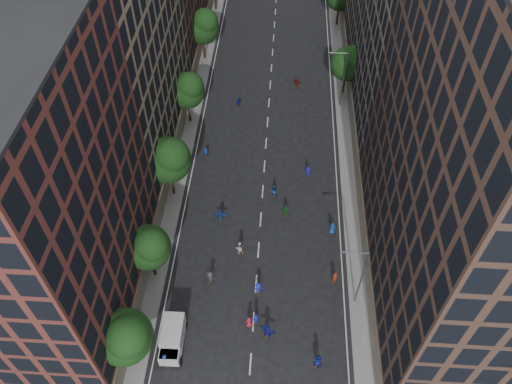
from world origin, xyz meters
The scene contains 34 objects.
ground centered at (0.00, 40.00, 0.00)m, with size 240.00×240.00×0.00m, color black.
sidewalk_left centered at (-12.00, 47.50, 0.07)m, with size 4.00×105.00×0.15m, color slate.
sidewalk_right centered at (12.00, 47.50, 0.07)m, with size 4.00×105.00×0.15m, color slate.
bldg_left_a centered at (-19.00, 11.00, 15.00)m, with size 14.00×22.00×30.00m, color #5C2923.
bldg_left_b centered at (-19.00, 35.00, 17.00)m, with size 14.00×26.00×34.00m, color #826E55.
bldg_right_a centered at (19.00, 15.00, 18.00)m, with size 14.00×30.00×36.00m, color #462F25.
bldg_right_b centered at (19.00, 44.00, 16.50)m, with size 14.00×28.00×33.00m, color #635A51.
tree_left_0 centered at (-11.01, 3.85, 5.96)m, with size 5.20×5.20×8.83m.
tree_left_1 centered at (-11.02, 13.86, 5.55)m, with size 4.80×4.80×8.21m.
tree_left_2 centered at (-10.99, 25.83, 6.36)m, with size 5.60×5.60×9.45m.
tree_left_3 centered at (-11.02, 39.85, 5.82)m, with size 5.00×5.00×8.58m.
tree_left_4 centered at (-11.00, 55.84, 6.10)m, with size 5.40×5.40×9.08m.
tree_right_a centered at (11.38, 47.85, 5.63)m, with size 5.00×5.00×8.39m.
streetlamp_near centered at (10.37, 12.00, 5.17)m, with size 2.64×0.22×9.06m.
streetlamp_far centered at (10.37, 45.00, 5.17)m, with size 2.64×0.22×9.06m.
cargo_van centered at (-7.80, 6.09, 1.31)m, with size 2.25×4.70×2.49m.
skater_0 centered at (-8.15, 3.99, 0.89)m, with size 0.87×0.56×1.77m, color navy.
skater_1 centered at (0.24, 8.89, 0.82)m, with size 0.60×0.39×1.63m, color #171EBC.
skater_2 centered at (6.45, 4.85, 0.95)m, with size 0.92×0.72×1.90m, color navy.
skater_3 centered at (0.30, 12.40, 0.87)m, with size 1.13×0.65×1.74m, color #1725BC.
skater_4 centered at (-8.50, 5.51, 0.88)m, with size 1.03×0.43×1.75m, color #121A92.
skater_5 centered at (1.49, 7.58, 0.93)m, with size 1.73×0.55×1.86m, color #1419A3.
skater_6 centered at (-0.40, 8.50, 0.78)m, with size 0.76×0.49×1.55m, color #AA1C38.
skater_7 centered at (8.50, 14.28, 0.87)m, with size 0.63×0.42×1.74m, color maroon.
skater_8 centered at (-2.13, 17.43, 0.96)m, with size 0.93×0.73×1.92m, color beige.
skater_9 centered at (-4.97, 13.51, 0.84)m, with size 1.08×0.62×1.67m, color #3A393E.
skater_10 centered at (3.01, 23.30, 0.89)m, with size 1.04×0.43×1.78m, color #1D6222.
skater_11 centered at (-4.83, 22.08, 0.85)m, with size 1.58×0.50×1.71m, color #144CA5.
skater_12 centered at (8.50, 20.98, 0.84)m, with size 0.82×0.53×1.68m, color #134A9C.
skater_13 centered at (-7.98, 32.87, 0.79)m, with size 0.57×0.38×1.57m, color #132FA2.
skater_14 centered at (1.43, 26.35, 0.90)m, with size 0.87×0.68×1.79m, color #1441A7.
skater_15 centered at (5.72, 30.05, 0.77)m, with size 1.00×0.57×1.54m, color #1F16B5.
skater_16 centered at (-4.50, 43.62, 0.77)m, with size 0.91×0.38×1.55m, color #121493.
skater_17 centered at (4.15, 48.99, 0.79)m, with size 1.47×0.47×1.58m, color maroon.
Camera 1 is at (1.76, -14.98, 47.51)m, focal length 35.00 mm.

